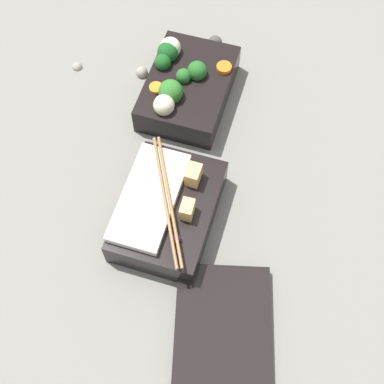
# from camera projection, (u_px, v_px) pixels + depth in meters

# --- Properties ---
(ground_plane) EXTENTS (3.00, 3.00, 0.00)m
(ground_plane) POSITION_uv_depth(u_px,v_px,m) (173.00, 158.00, 0.89)
(ground_plane) COLOR slate
(bento_tray_vegetable) EXTENTS (0.19, 0.14, 0.08)m
(bento_tray_vegetable) POSITION_uv_depth(u_px,v_px,m) (186.00, 86.00, 0.92)
(bento_tray_vegetable) COLOR black
(bento_tray_vegetable) RESTS_ON ground_plane
(bento_tray_rice) EXTENTS (0.20, 0.14, 0.08)m
(bento_tray_rice) POSITION_uv_depth(u_px,v_px,m) (167.00, 209.00, 0.81)
(bento_tray_rice) COLOR black
(bento_tray_rice) RESTS_ON ground_plane
(bento_lid) EXTENTS (0.22, 0.18, 0.02)m
(bento_lid) POSITION_uv_depth(u_px,v_px,m) (222.00, 331.00, 0.75)
(bento_lid) COLOR black
(bento_lid) RESTS_ON ground_plane
(pebble_0) EXTENTS (0.02, 0.02, 0.02)m
(pebble_0) POSITION_uv_depth(u_px,v_px,m) (142.00, 72.00, 0.97)
(pebble_0) COLOR gray
(pebble_0) RESTS_ON ground_plane
(pebble_1) EXTENTS (0.03, 0.03, 0.03)m
(pebble_1) POSITION_uv_depth(u_px,v_px,m) (214.00, 43.00, 1.00)
(pebble_1) COLOR #474442
(pebble_1) RESTS_ON ground_plane
(pebble_2) EXTENTS (0.02, 0.02, 0.02)m
(pebble_2) POSITION_uv_depth(u_px,v_px,m) (77.00, 66.00, 0.98)
(pebble_2) COLOR gray
(pebble_2) RESTS_ON ground_plane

